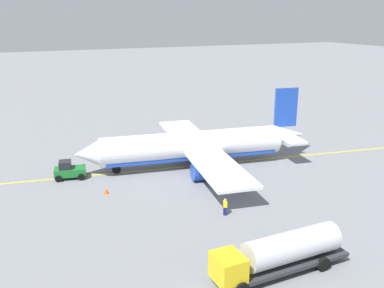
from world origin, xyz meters
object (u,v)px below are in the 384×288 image
object	(u,v)px
airplane	(196,146)
safety_cone_nose	(106,191)
pushback_tug	(69,170)
fuel_tanker	(281,252)
refueling_worker	(225,207)

from	to	relation	value
airplane	safety_cone_nose	distance (m)	13.63
airplane	pushback_tug	distance (m)	15.95
safety_cone_nose	pushback_tug	bearing A→B (deg)	-65.63
airplane	safety_cone_nose	xyz separation A→B (m)	(12.78, 4.13, -2.32)
fuel_tanker	pushback_tug	bearing A→B (deg)	-66.93
refueling_worker	fuel_tanker	bearing A→B (deg)	84.78
safety_cone_nose	airplane	bearing A→B (deg)	-162.07
pushback_tug	safety_cone_nose	distance (m)	7.10
fuel_tanker	pushback_tug	distance (m)	29.06
airplane	pushback_tug	bearing A→B (deg)	-8.33
fuel_tanker	safety_cone_nose	distance (m)	22.04
refueling_worker	safety_cone_nose	size ratio (longest dim) A/B	2.61
pushback_tug	refueling_worker	bearing A→B (deg)	126.99
airplane	pushback_tug	world-z (taller)	airplane
airplane	refueling_worker	bearing A→B (deg)	76.56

